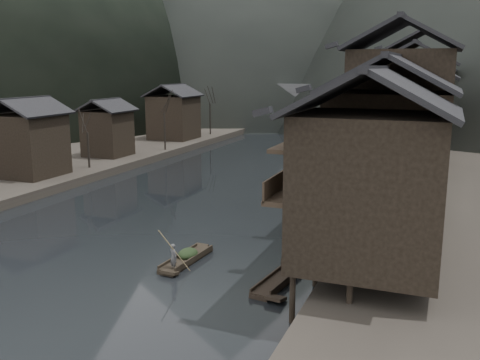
% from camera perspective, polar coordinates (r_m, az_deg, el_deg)
% --- Properties ---
extents(water, '(300.00, 300.00, 0.00)m').
position_cam_1_polar(water, '(41.60, -9.55, -5.42)').
color(water, black).
rests_on(water, ground).
extents(left_bank, '(40.00, 200.00, 1.20)m').
position_cam_1_polar(left_bank, '(93.28, -15.49, 4.34)').
color(left_bank, '#2D2823').
rests_on(left_bank, ground).
extents(stilt_houses, '(9.00, 67.60, 16.46)m').
position_cam_1_polar(stilt_houses, '(53.72, 17.92, 7.83)').
color(stilt_houses, black).
rests_on(stilt_houses, ground).
extents(left_houses, '(8.10, 53.20, 8.73)m').
position_cam_1_polar(left_houses, '(68.26, -15.91, 5.93)').
color(left_houses, black).
rests_on(left_houses, left_bank).
extents(bare_trees, '(3.80, 61.39, 7.61)m').
position_cam_1_polar(bare_trees, '(66.77, -13.13, 6.68)').
color(bare_trees, black).
rests_on(bare_trees, left_bank).
extents(moored_sampans, '(3.01, 60.70, 0.47)m').
position_cam_1_polar(moored_sampans, '(56.51, 12.26, -0.67)').
color(moored_sampans, black).
rests_on(moored_sampans, water).
extents(midriver_boats, '(2.22, 16.01, 0.45)m').
position_cam_1_polar(midriver_boats, '(80.04, 10.85, 3.07)').
color(midriver_boats, black).
rests_on(midriver_boats, water).
extents(stone_bridge, '(40.00, 6.00, 9.00)m').
position_cam_1_polar(stone_bridge, '(108.16, 10.45, 7.97)').
color(stone_bridge, '#4C4C4F').
rests_on(stone_bridge, ground).
extents(hero_sampan, '(1.50, 5.63, 0.44)m').
position_cam_1_polar(hero_sampan, '(34.93, -5.73, -8.38)').
color(hero_sampan, black).
rests_on(hero_sampan, water).
extents(cargo_heap, '(1.23, 1.61, 0.74)m').
position_cam_1_polar(cargo_heap, '(34.95, -5.58, -7.31)').
color(cargo_heap, black).
rests_on(cargo_heap, hero_sampan).
extents(boatman, '(0.72, 0.64, 1.66)m').
position_cam_1_polar(boatman, '(32.90, -7.13, -7.74)').
color(boatman, '#4F4F51').
rests_on(boatman, hero_sampan).
extents(bamboo_pole, '(1.44, 1.76, 3.24)m').
position_cam_1_polar(bamboo_pole, '(32.06, -6.93, -3.66)').
color(bamboo_pole, '#8C7A51').
rests_on(bamboo_pole, boatman).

